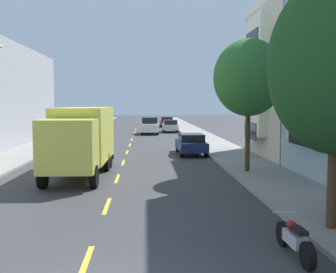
% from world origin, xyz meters
% --- Properties ---
extents(ground_plane, '(160.00, 160.00, 0.00)m').
position_xyz_m(ground_plane, '(0.00, 30.00, 0.00)').
color(ground_plane, '#38383A').
extents(sidewalk_left, '(3.20, 120.00, 0.14)m').
position_xyz_m(sidewalk_left, '(-7.10, 28.00, 0.07)').
color(sidewalk_left, gray).
rests_on(sidewalk_left, ground_plane).
extents(sidewalk_right, '(3.20, 120.00, 0.14)m').
position_xyz_m(sidewalk_right, '(7.10, 28.00, 0.07)').
color(sidewalk_right, gray).
rests_on(sidewalk_right, ground_plane).
extents(lane_centerline_dashes, '(0.14, 47.20, 0.01)m').
position_xyz_m(lane_centerline_dashes, '(0.00, 24.50, 0.00)').
color(lane_centerline_dashes, yellow).
rests_on(lane_centerline_dashes, ground_plane).
extents(townhouse_third_cream, '(10.83, 8.19, 10.14)m').
position_xyz_m(townhouse_third_cream, '(13.71, 18.87, 4.87)').
color(townhouse_third_cream, beige).
rests_on(townhouse_third_cream, ground_plane).
extents(street_tree_second, '(3.46, 3.46, 6.54)m').
position_xyz_m(street_tree_second, '(6.40, 12.86, 4.77)').
color(street_tree_second, '#47331E').
rests_on(street_tree_second, sidewalk_right).
extents(delivery_box_truck, '(2.58, 7.43, 3.31)m').
position_xyz_m(delivery_box_truck, '(-1.79, 12.96, 1.88)').
color(delivery_box_truck, '#D8D84C').
rests_on(delivery_box_truck, ground_plane).
extents(parked_sedan_navy, '(1.85, 4.52, 1.43)m').
position_xyz_m(parked_sedan_navy, '(4.46, 20.61, 0.75)').
color(parked_sedan_navy, navy).
rests_on(parked_sedan_navy, ground_plane).
extents(parked_sedan_teal, '(1.84, 4.52, 1.43)m').
position_xyz_m(parked_sedan_teal, '(-4.26, 44.38, 0.75)').
color(parked_sedan_teal, '#195B60').
rests_on(parked_sedan_teal, ground_plane).
extents(parked_suv_champagne, '(1.98, 4.81, 1.93)m').
position_xyz_m(parked_suv_champagne, '(-4.32, 29.78, 0.99)').
color(parked_suv_champagne, tan).
rests_on(parked_suv_champagne, ground_plane).
extents(parked_wagon_red, '(1.89, 4.73, 1.50)m').
position_xyz_m(parked_wagon_red, '(4.46, 52.74, 0.80)').
color(parked_wagon_red, '#AD1E1E').
rests_on(parked_wagon_red, ground_plane).
extents(parked_hatchback_silver, '(1.79, 4.02, 1.50)m').
position_xyz_m(parked_hatchback_silver, '(4.33, 41.64, 0.76)').
color(parked_hatchback_silver, '#B2B5BA').
rests_on(parked_hatchback_silver, ground_plane).
extents(moving_white_sedan, '(1.95, 4.80, 1.93)m').
position_xyz_m(moving_white_sedan, '(1.80, 39.02, 0.99)').
color(moving_white_sedan, silver).
rests_on(moving_white_sedan, ground_plane).
extents(parked_motorcycle, '(0.62, 2.05, 0.90)m').
position_xyz_m(parked_motorcycle, '(4.75, 2.19, 0.41)').
color(parked_motorcycle, black).
rests_on(parked_motorcycle, ground_plane).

